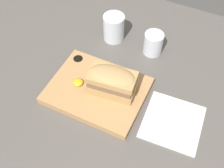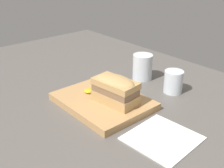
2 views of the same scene
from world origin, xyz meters
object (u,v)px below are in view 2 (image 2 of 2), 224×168
Objects in this scene: sandwich at (115,89)px; napkin at (162,138)px; serving_board at (103,101)px; water_glass at (142,68)px; wine_glass at (173,82)px.

sandwich reaches higher than napkin.
serving_board reaches higher than napkin.
water_glass is 0.54× the size of napkin.
wine_glass is at bearing 78.78° from sandwich.
napkin is (24.78, 0.01, -0.97)cm from serving_board.
sandwich is 21.32cm from napkin.
sandwich is 1.87× the size of wine_glass.
napkin is (15.61, -24.26, -3.57)cm from wine_glass.
serving_board is at bearing -110.71° from wine_glass.
napkin is (30.80, -24.70, -4.02)cm from water_glass.
sandwich is at bearing 176.45° from napkin.
serving_board is 1.63× the size of napkin.
napkin is (20.17, -1.25, -6.79)cm from sandwich.
wine_glass reaches higher than napkin.
sandwich is 25.90cm from water_glass.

